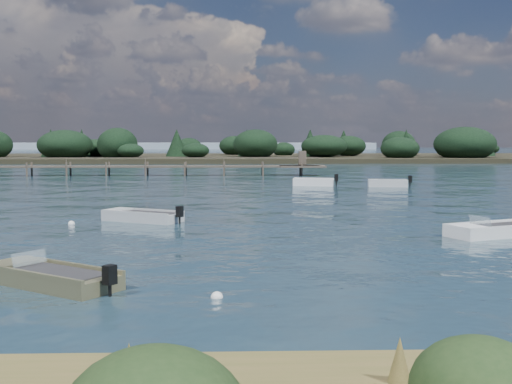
{
  "coord_description": "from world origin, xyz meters",
  "views": [
    {
      "loc": [
        -3.31,
        -22.83,
        4.08
      ],
      "look_at": [
        -2.18,
        14.0,
        1.0
      ],
      "focal_mm": 45.0,
      "sensor_mm": 36.0,
      "label": 1
    }
  ],
  "objects_px": {
    "tender_far_grey_b": "(388,185)",
    "dinghy_mid_grey": "(142,218)",
    "tender_far_white": "(314,184)",
    "dinghy_mid_white_a": "(497,232)",
    "dinghy_near_olive": "(51,280)",
    "jetty": "(68,167)"
  },
  "relations": [
    {
      "from": "tender_far_grey_b",
      "to": "dinghy_near_olive",
      "type": "height_order",
      "value": "tender_far_grey_b"
    },
    {
      "from": "dinghy_mid_grey",
      "to": "dinghy_mid_white_a",
      "type": "height_order",
      "value": "dinghy_mid_white_a"
    },
    {
      "from": "tender_far_grey_b",
      "to": "tender_far_white",
      "type": "height_order",
      "value": "tender_far_white"
    },
    {
      "from": "tender_far_grey_b",
      "to": "dinghy_mid_grey",
      "type": "relative_size",
      "value": 0.88
    },
    {
      "from": "jetty",
      "to": "tender_far_white",
      "type": "bearing_deg",
      "value": -32.07
    },
    {
      "from": "tender_far_white",
      "to": "jetty",
      "type": "bearing_deg",
      "value": 147.93
    },
    {
      "from": "dinghy_mid_grey",
      "to": "dinghy_mid_white_a",
      "type": "xyz_separation_m",
      "value": [
        15.61,
        -5.23,
        -0.0
      ]
    },
    {
      "from": "tender_far_grey_b",
      "to": "dinghy_near_olive",
      "type": "relative_size",
      "value": 0.86
    },
    {
      "from": "tender_far_grey_b",
      "to": "dinghy_mid_grey",
      "type": "bearing_deg",
      "value": -128.34
    },
    {
      "from": "tender_far_white",
      "to": "dinghy_near_olive",
      "type": "bearing_deg",
      "value": -107.6
    },
    {
      "from": "dinghy_near_olive",
      "to": "dinghy_mid_white_a",
      "type": "xyz_separation_m",
      "value": [
        16.14,
        8.66,
        0.0
      ]
    },
    {
      "from": "jetty",
      "to": "dinghy_mid_grey",
      "type": "bearing_deg",
      "value": -70.64
    },
    {
      "from": "dinghy_near_olive",
      "to": "jetty",
      "type": "xyz_separation_m",
      "value": [
        -13.26,
        53.1,
        0.84
      ]
    },
    {
      "from": "tender_far_grey_b",
      "to": "jetty",
      "type": "distance_m",
      "value": 35.64
    },
    {
      "from": "tender_far_grey_b",
      "to": "dinghy_mid_grey",
      "type": "height_order",
      "value": "tender_far_grey_b"
    },
    {
      "from": "tender_far_grey_b",
      "to": "tender_far_white",
      "type": "bearing_deg",
      "value": 167.29
    },
    {
      "from": "tender_far_grey_b",
      "to": "dinghy_mid_white_a",
      "type": "height_order",
      "value": "tender_far_grey_b"
    },
    {
      "from": "dinghy_mid_grey",
      "to": "dinghy_near_olive",
      "type": "height_order",
      "value": "dinghy_near_olive"
    },
    {
      "from": "tender_far_white",
      "to": "jetty",
      "type": "xyz_separation_m",
      "value": [
        -25.11,
        15.73,
        0.8
      ]
    },
    {
      "from": "dinghy_mid_white_a",
      "to": "dinghy_near_olive",
      "type": "bearing_deg",
      "value": -151.77
    },
    {
      "from": "dinghy_mid_grey",
      "to": "dinghy_mid_white_a",
      "type": "distance_m",
      "value": 16.47
    },
    {
      "from": "dinghy_mid_white_a",
      "to": "tender_far_white",
      "type": "bearing_deg",
      "value": 98.48
    }
  ]
}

